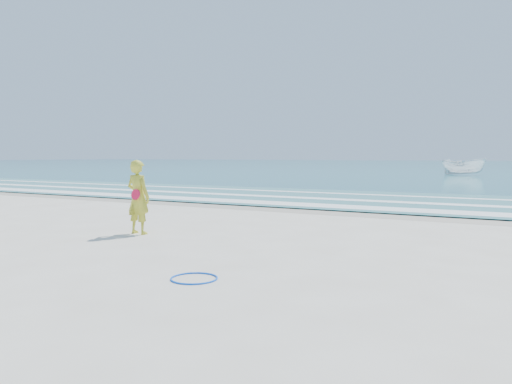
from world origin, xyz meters
The scene contains 10 objects.
ground centered at (0.00, 0.00, 0.00)m, with size 400.00×400.00×0.00m, color silver.
wet_sand centered at (0.00, 9.00, 0.00)m, with size 400.00×2.40×0.00m, color #B2A893.
ocean centered at (0.00, 105.00, 0.02)m, with size 400.00×190.00×0.04m, color #19727F.
shallow centered at (0.00, 14.00, 0.04)m, with size 400.00×10.00×0.01m, color #59B7AD.
foam_near centered at (0.00, 10.30, 0.05)m, with size 400.00×1.40×0.01m, color white.
foam_mid centered at (0.00, 13.20, 0.05)m, with size 400.00×0.90×0.01m, color white.
foam_far centered at (0.00, 16.50, 0.05)m, with size 400.00×0.60×0.01m, color white.
hoop centered at (1.73, -1.38, 0.01)m, with size 0.77×0.77×0.03m, color blue.
boat centered at (0.20, 46.46, 0.90)m, with size 1.67×4.44×1.71m, color white.
woman centered at (-2.29, 1.72, 0.94)m, with size 0.70×0.47×1.88m.
Camera 1 is at (6.45, -7.80, 1.99)m, focal length 35.00 mm.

